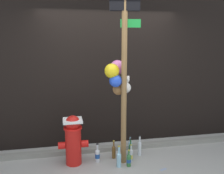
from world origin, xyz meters
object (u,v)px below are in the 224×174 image
bottle_2 (114,151)px  fire_hydrant (73,139)px  bottle_3 (119,159)px  bottle_0 (129,160)px  bottle_4 (140,147)px  bottle_8 (123,149)px  bottle_5 (130,151)px  memorial_post (120,66)px  bottle_1 (97,155)px  bottle_6 (131,155)px  bottle_7 (130,147)px

bottle_2 → fire_hydrant: bearing=-175.0°
fire_hydrant → bottle_3: fire_hydrant is taller
bottle_0 → bottle_4: (0.28, 0.33, 0.03)m
bottle_8 → bottle_5: bearing=-50.9°
memorial_post → bottle_1: 1.50m
bottle_3 → bottle_8: (0.16, 0.35, -0.02)m
bottle_0 → bottle_8: 0.36m
bottle_2 → bottle_8: (0.18, 0.05, -0.00)m
bottle_1 → bottle_6: (0.54, -0.09, -0.01)m
bottle_7 → fire_hydrant: bearing=-172.6°
bottle_6 → bottle_8: bottle_8 is taller
bottle_0 → bottle_6: bearing=62.6°
bottle_3 → bottle_4: bottle_4 is taller
bottle_5 → bottle_6: 0.10m
bottle_5 → memorial_post: bearing=-167.9°
fire_hydrant → bottle_4: 1.16m
bottle_6 → bottle_8: (-0.08, 0.21, 0.01)m
fire_hydrant → bottle_1: bearing=-2.6°
bottle_3 → bottle_7: size_ratio=1.03×
bottle_2 → bottle_5: bearing=-13.2°
bottle_4 → bottle_3: bearing=-144.2°
fire_hydrant → bottle_5: bearing=-0.3°
bottle_5 → bottle_7: bottle_5 is taller
fire_hydrant → bottle_5: (0.94, -0.01, -0.28)m
memorial_post → bottle_6: memorial_post is taller
bottle_8 → fire_hydrant: bearing=-172.6°
fire_hydrant → bottle_2: size_ratio=2.58×
bottle_5 → fire_hydrant: bearing=179.7°
bottle_1 → bottle_5: 0.56m
bottle_4 → bottle_1: bearing=-172.9°
bottle_1 → bottle_6: size_ratio=1.09×
memorial_post → bottle_4: (0.38, 0.12, -1.43)m
bottle_0 → bottle_6: size_ratio=0.94×
bottle_7 → bottle_0: bearing=-108.3°
bottle_8 → bottle_6: bearing=-70.1°
memorial_post → fire_hydrant: bearing=176.3°
bottle_6 → bottle_7: bottle_7 is taller
bottle_0 → bottle_8: (-0.00, 0.36, 0.01)m
bottle_0 → bottle_5: bearing=69.2°
bottle_3 → bottle_5: 0.34m
memorial_post → bottle_7: (0.23, 0.17, -1.44)m
bottle_1 → bottle_8: size_ratio=1.06×
bottle_2 → bottle_0: bearing=-60.0°
bottle_0 → bottle_5: (0.09, 0.25, 0.03)m
memorial_post → bottle_6: (0.18, -0.06, -1.46)m
bottle_1 → bottle_8: 0.48m
bottle_5 → bottle_1: bearing=-178.8°
fire_hydrant → bottle_8: 0.91m
bottle_1 → bottle_4: bearing=7.1°
fire_hydrant → bottle_3: 0.78m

